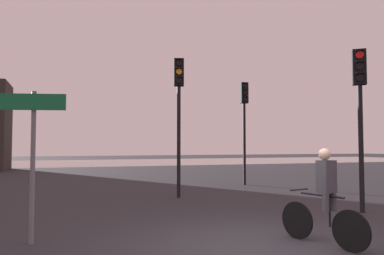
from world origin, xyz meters
name	(u,v)px	position (x,y,z in m)	size (l,w,h in m)	color
ground_plane	(264,250)	(0.00, 0.00, 0.00)	(120.00, 120.00, 0.00)	#28282D
water_strip	(96,163)	(0.00, 33.14, 0.00)	(80.00, 16.00, 0.01)	gray
traffic_light_far_right	(244,113)	(4.28, 9.11, 3.06)	(0.34, 0.36, 4.40)	black
traffic_light_near_right	(360,98)	(4.03, 2.17, 2.87)	(0.41, 0.42, 4.11)	black
traffic_light_center	(179,101)	(0.47, 6.25, 3.14)	(0.37, 0.39, 4.52)	black
direction_sign_post	(33,144)	(-3.55, 1.55, 1.70)	(1.07, 0.30, 2.60)	slate
cyclist	(325,196)	(1.10, -0.12, 0.82)	(0.61, 1.65, 1.62)	black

